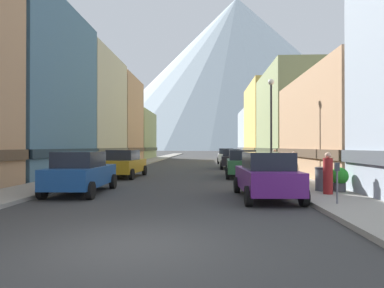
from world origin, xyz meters
TOP-DOWN VIEW (x-y plane):
  - ground_plane at (0.00, 0.00)m, footprint 400.00×400.00m
  - sidewalk_left at (-6.25, 35.00)m, footprint 2.50×100.00m
  - sidewalk_right at (6.25, 35.00)m, footprint 2.50×100.00m
  - storefront_left_1 at (-11.64, 15.23)m, footprint 8.59×10.36m
  - storefront_left_2 at (-11.87, 25.67)m, footprint 9.04×10.24m
  - storefront_left_3 at (-10.92, 35.94)m, footprint 7.14×9.60m
  - storefront_left_4 at (-12.41, 47.08)m, footprint 10.12×11.69m
  - storefront_right_1 at (11.24, 14.75)m, footprint 7.78×12.69m
  - storefront_right_2 at (11.63, 27.76)m, footprint 8.56×12.36m
  - storefront_right_3 at (12.29, 40.95)m, footprint 9.89×12.88m
  - storefront_right_4 at (12.17, 52.67)m, footprint 9.64×10.54m
  - car_left_0 at (-3.80, 7.36)m, footprint 2.15×4.44m
  - car_left_1 at (-3.80, 14.81)m, footprint 2.25×4.48m
  - car_right_0 at (3.80, 6.22)m, footprint 2.17×4.45m
  - car_right_1 at (3.80, 15.23)m, footprint 2.24×4.48m
  - car_right_2 at (3.80, 23.80)m, footprint 2.25×4.48m
  - car_right_3 at (3.80, 32.98)m, footprint 2.17×4.45m
  - parking_meter_near at (5.75, 4.40)m, footprint 0.14×0.10m
  - trash_bin_right at (6.35, 7.55)m, footprint 0.59×0.59m
  - potted_plant_0 at (7.00, 7.42)m, footprint 0.72×0.72m
  - pedestrian_0 at (6.25, 11.75)m, footprint 0.36×0.36m
  - pedestrian_1 at (6.25, 16.86)m, footprint 0.36×0.36m
  - pedestrian_2 at (6.25, 6.61)m, footprint 0.36×0.36m
  - streetlamp_right at (5.35, 13.33)m, footprint 0.36×0.36m
  - mountain_backdrop at (25.52, 260.00)m, footprint 233.01×233.01m

SIDE VIEW (x-z plane):
  - ground_plane at x=0.00m, z-range 0.00..0.00m
  - sidewalk_left at x=-6.25m, z-range 0.00..0.15m
  - sidewalk_right at x=6.25m, z-range 0.00..0.15m
  - trash_bin_right at x=6.35m, z-range 0.15..1.13m
  - potted_plant_0 at x=7.00m, z-range 0.20..1.19m
  - pedestrian_0 at x=6.25m, z-range 0.08..1.66m
  - pedestrian_2 at x=6.25m, z-range 0.09..1.71m
  - car_left_0 at x=-3.80m, z-range 0.01..1.79m
  - car_left_1 at x=-3.80m, z-range 0.01..1.79m
  - car_right_0 at x=3.80m, z-range 0.01..1.79m
  - car_right_1 at x=3.80m, z-range 0.01..1.79m
  - car_right_2 at x=3.80m, z-range 0.01..1.79m
  - car_right_3 at x=3.80m, z-range 0.01..1.79m
  - pedestrian_1 at x=6.25m, z-range 0.09..1.74m
  - parking_meter_near at x=5.75m, z-range 0.35..1.68m
  - storefront_right_1 at x=11.24m, z-range -0.12..6.40m
  - storefront_left_4 at x=-12.41m, z-range -0.14..7.53m
  - streetlamp_right at x=5.35m, z-range 1.06..6.92m
  - storefront_right_4 at x=12.17m, z-range -0.15..8.15m
  - storefront_right_2 at x=11.63m, z-range -0.16..9.52m
  - storefront_right_3 at x=12.29m, z-range -0.17..10.59m
  - storefront_left_3 at x=-10.92m, z-range -0.18..10.69m
  - storefront_left_2 at x=-11.87m, z-range -0.18..10.89m
  - storefront_left_1 at x=-11.64m, z-range -0.18..11.25m
  - mountain_backdrop at x=25.52m, z-range 0.00..121.02m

